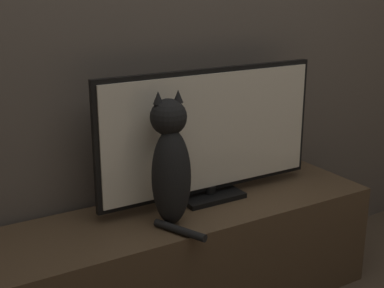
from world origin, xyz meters
TOP-DOWN VIEW (x-y plane):
  - tv_stand at (0.00, 0.97)m, footprint 1.54×0.43m
  - tv at (0.13, 1.02)m, footprint 0.96×0.15m
  - cat at (-0.12, 0.90)m, footprint 0.16×0.30m

SIDE VIEW (x-z plane):
  - tv_stand at x=0.00m, z-range 0.00..0.44m
  - cat at x=-0.12m, z-range 0.42..0.91m
  - tv at x=0.13m, z-range 0.44..0.97m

